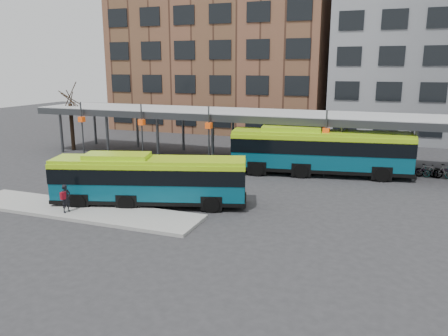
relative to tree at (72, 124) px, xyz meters
The scene contains 9 objects.
ground 21.77m from the tree, 33.69° to the right, with size 120.00×120.00×0.00m, color #28282B.
boarding_island 19.67m from the tree, 50.19° to the right, with size 14.00×3.00×0.18m, color gray.
canopy 18.03m from the tree, ahead, with size 40.00×6.53×4.80m.
tree is the anchor object (origin of this frame).
building_brick 23.18m from the tree, 68.20° to the left, with size 26.00×14.00×22.00m, color brown.
bus_front 20.04m from the tree, 39.15° to the right, with size 11.11×5.40×3.01m.
bus_rear 23.61m from the tree, ahead, with size 13.02×4.74×3.52m.
pedestrian 19.99m from the tree, 52.09° to the right, with size 0.45×0.63×1.52m.
bike_rack 31.54m from the tree, ahead, with size 7.07×1.23×1.05m.
Camera 1 is at (9.87, -21.67, 7.79)m, focal length 35.00 mm.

